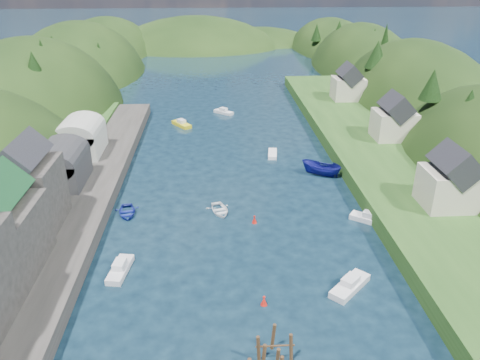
{
  "coord_description": "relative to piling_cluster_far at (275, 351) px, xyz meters",
  "views": [
    {
      "loc": [
        -3.51,
        -30.88,
        31.48
      ],
      "look_at": [
        0.0,
        28.0,
        4.0
      ],
      "focal_mm": 35.0,
      "sensor_mm": 36.0,
      "label": 1
    }
  ],
  "objects": [
    {
      "name": "terrace_right",
      "position": [
        23.71,
        40.88,
        0.03
      ],
      "size": [
        16.0,
        120.0,
        2.4
      ],
      "primitive_type": "cube",
      "color": "#234719",
      "rests_on": "ground"
    },
    {
      "name": "piling_cluster_far",
      "position": [
        0.0,
        0.0,
        0.0
      ],
      "size": [
        3.38,
        3.14,
        3.47
      ],
      "color": "#382314",
      "rests_on": "ground"
    },
    {
      "name": "channel_buoy_near",
      "position": [
        -0.14,
        7.38,
        -0.69
      ],
      "size": [
        0.7,
        0.7,
        1.1
      ],
      "color": "red",
      "rests_on": "ground"
    },
    {
      "name": "hillside_right",
      "position": [
        43.71,
        75.88,
        -8.58
      ],
      "size": [
        36.0,
        245.56,
        48.0
      ],
      "color": "black",
      "rests_on": "ground"
    },
    {
      "name": "moored_boats",
      "position": [
        -2.33,
        22.64,
        -0.49
      ],
      "size": [
        37.62,
        91.43,
        2.48
      ],
      "color": "white",
      "rests_on": "ground"
    },
    {
      "name": "channel_buoy_far",
      "position": [
        0.33,
        23.82,
        -0.69
      ],
      "size": [
        0.7,
        0.7,
        1.1
      ],
      "color": "red",
      "rests_on": "ground"
    },
    {
      "name": "hill_trees",
      "position": [
        -0.45,
        64.66,
        9.86
      ],
      "size": [
        93.12,
        151.4,
        12.62
      ],
      "color": "black",
      "rests_on": "ground"
    },
    {
      "name": "ground",
      "position": [
        -1.29,
        50.88,
        -1.17
      ],
      "size": [
        600.0,
        600.0,
        0.0
      ],
      "primitive_type": "plane",
      "color": "black",
      "rests_on": "ground"
    },
    {
      "name": "far_hills",
      "position": [
        -0.07,
        174.89,
        -11.97
      ],
      "size": [
        103.0,
        68.0,
        44.0
      ],
      "color": "black",
      "rests_on": "ground"
    },
    {
      "name": "boat_sheds",
      "position": [
        -27.29,
        39.88,
        4.1
      ],
      "size": [
        7.0,
        21.0,
        7.5
      ],
      "color": "#2D2D30",
      "rests_on": "quay_left"
    },
    {
      "name": "quay_left",
      "position": [
        -25.29,
        20.88,
        -0.17
      ],
      "size": [
        12.0,
        110.0,
        2.0
      ],
      "primitive_type": "cube",
      "color": "#2D2B28",
      "rests_on": "ground"
    },
    {
      "name": "hillside_left",
      "position": [
        -46.29,
        75.88,
        -9.2
      ],
      "size": [
        44.0,
        245.56,
        52.0
      ],
      "color": "black",
      "rests_on": "ground"
    },
    {
      "name": "right_bank_cottages",
      "position": [
        26.71,
        49.22,
        4.67
      ],
      "size": [
        9.0,
        59.24,
        8.41
      ],
      "color": "beige",
      "rests_on": "terrace_right"
    }
  ]
}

